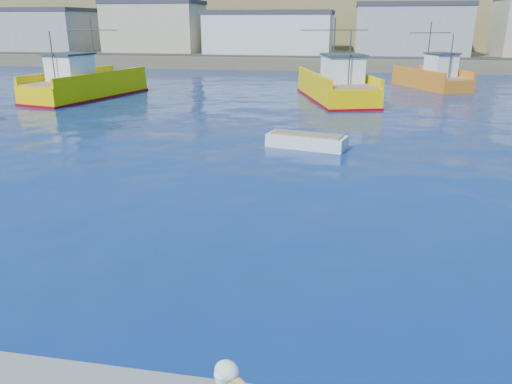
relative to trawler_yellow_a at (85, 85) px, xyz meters
The scene contains 6 objects.
ground 35.92m from the trawler_yellow_a, 56.22° to the right, with size 260.00×260.00×0.00m, color navy.
far_shore 82.21m from the trawler_yellow_a, 75.88° to the left, with size 200.00×81.00×24.00m.
trawler_yellow_a is the anchor object (origin of this frame).
trawler_yellow_b 21.25m from the trawler_yellow_a, ahead, with size 7.43×12.62×6.60m.
boat_orange 32.45m from the trawler_yellow_a, 22.28° to the left, with size 6.93×9.31×6.14m.
skiff_mid 24.66m from the trawler_yellow_a, 35.21° to the right, with size 4.29×2.33×0.89m.
Camera 1 is at (2.27, -9.70, 6.24)m, focal length 35.00 mm.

